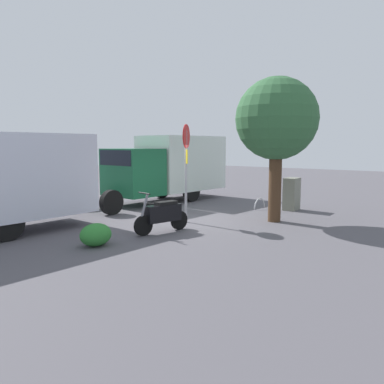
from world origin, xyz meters
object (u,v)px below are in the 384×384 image
(street_tree, at_px, (277,120))
(bike_rack_hoop, at_px, (259,208))
(motorcycle, at_px, (163,214))
(box_truck_near, at_px, (167,165))
(stop_sign, at_px, (186,157))
(utility_cabinet, at_px, (292,194))

(street_tree, bearing_deg, bike_rack_hoop, -142.17)
(motorcycle, xyz_separation_m, bike_rack_hoop, (-5.47, 0.25, -0.52))
(box_truck_near, xyz_separation_m, stop_sign, (3.31, 3.66, 0.50))
(motorcycle, bearing_deg, utility_cabinet, 179.92)
(motorcycle, bearing_deg, street_tree, 164.82)
(street_tree, distance_m, bike_rack_hoop, 4.19)
(motorcycle, distance_m, bike_rack_hoop, 5.50)
(utility_cabinet, xyz_separation_m, bike_rack_hoop, (0.43, -1.14, -0.62))
(utility_cabinet, bearing_deg, box_truck_near, -79.14)
(motorcycle, bearing_deg, stop_sign, -153.46)
(box_truck_near, relative_size, street_tree, 1.56)
(box_truck_near, distance_m, bike_rack_hoop, 4.61)
(motorcycle, relative_size, stop_sign, 0.57)
(stop_sign, xyz_separation_m, bike_rack_hoop, (-3.91, 0.62, -2.10))
(street_tree, height_order, bike_rack_hoop, street_tree)
(stop_sign, distance_m, street_tree, 3.13)
(utility_cabinet, bearing_deg, motorcycle, -13.23)
(box_truck_near, bearing_deg, utility_cabinet, 104.89)
(motorcycle, bearing_deg, bike_rack_hoop, -169.46)
(motorcycle, relative_size, bike_rack_hoop, 2.10)
(box_truck_near, relative_size, utility_cabinet, 5.85)
(stop_sign, relative_size, street_tree, 0.68)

